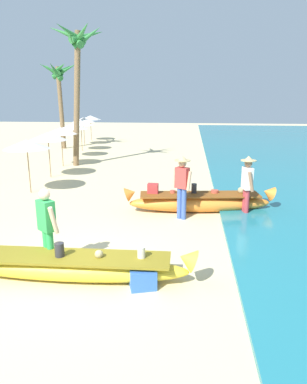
{
  "coord_description": "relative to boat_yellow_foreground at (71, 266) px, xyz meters",
  "views": [
    {
      "loc": [
        2.24,
        -6.33,
        3.41
      ],
      "look_at": [
        1.31,
        2.9,
        0.9
      ],
      "focal_mm": 33.48,
      "sensor_mm": 36.0,
      "label": 1
    }
  ],
  "objects": [
    {
      "name": "palm_tree_tall_inland",
      "position": [
        -6.19,
        17.03,
        4.19
      ],
      "size": [
        2.62,
        2.58,
        5.48
      ],
      "color": "brown",
      "rests_on": "ground"
    },
    {
      "name": "parasol_row_6",
      "position": [
        -5.45,
        21.43,
        1.49
      ],
      "size": [
        1.6,
        1.6,
        1.91
      ],
      "color": "#8E6B47",
      "rests_on": "ground"
    },
    {
      "name": "parasol_row_0",
      "position": [
        -3.49,
        5.99,
        1.49
      ],
      "size": [
        1.6,
        1.6,
        1.91
      ],
      "color": "#8E6B47",
      "rests_on": "ground"
    },
    {
      "name": "person_vendor_assistant",
      "position": [
        3.88,
        4.19,
        0.75
      ],
      "size": [
        0.44,
        0.58,
        1.76
      ],
      "color": "#B2383D",
      "rests_on": "ground"
    },
    {
      "name": "boat_orange_midground",
      "position": [
        2.53,
        4.39,
        0.05
      ],
      "size": [
        4.57,
        1.23,
        0.85
      ],
      "color": "orange",
      "rests_on": "ground"
    },
    {
      "name": "parasol_row_5",
      "position": [
        -5.27,
        18.92,
        1.49
      ],
      "size": [
        1.6,
        1.6,
        1.91
      ],
      "color": "#8E6B47",
      "rests_on": "ground"
    },
    {
      "name": "parasol_row_3",
      "position": [
        -4.29,
        13.64,
        1.49
      ],
      "size": [
        1.6,
        1.6,
        1.91
      ],
      "color": "#8E6B47",
      "rests_on": "ground"
    },
    {
      "name": "parasol_row_2",
      "position": [
        -4.04,
        10.96,
        1.49
      ],
      "size": [
        1.6,
        1.6,
        1.91
      ],
      "color": "#8E6B47",
      "rests_on": "ground"
    },
    {
      "name": "parasol_row_1",
      "position": [
        -3.71,
        8.49,
        1.49
      ],
      "size": [
        1.6,
        1.6,
        1.91
      ],
      "color": "#8E6B47",
      "rests_on": "ground"
    },
    {
      "name": "boat_yellow_foreground",
      "position": [
        0.0,
        0.0,
        0.0
      ],
      "size": [
        4.86,
        0.81,
        0.75
      ],
      "color": "yellow",
      "rests_on": "ground"
    },
    {
      "name": "ground_plane",
      "position": [
        -0.04,
        0.29,
        -0.26
      ],
      "size": [
        80.0,
        80.0,
        0.0
      ],
      "primitive_type": "plane",
      "color": "beige"
    },
    {
      "name": "palm_tree_leaning_seaward",
      "position": [
        -3.08,
        11.25,
        5.04
      ],
      "size": [
        2.52,
        2.59,
        6.61
      ],
      "color": "brown",
      "rests_on": "ground"
    },
    {
      "name": "parasol_row_4",
      "position": [
        -4.62,
        16.17,
        1.49
      ],
      "size": [
        1.6,
        1.6,
        1.91
      ],
      "color": "#8E6B47",
      "rests_on": "ground"
    },
    {
      "name": "person_vendor_hatted",
      "position": [
        2.02,
        3.68,
        0.8
      ],
      "size": [
        0.58,
        0.46,
        1.82
      ],
      "color": "#3D5BA8",
      "rests_on": "ground"
    },
    {
      "name": "person_tourist_customer",
      "position": [
        -0.56,
        0.35,
        0.69
      ],
      "size": [
        0.56,
        0.5,
        1.68
      ],
      "color": "green",
      "rests_on": "ground"
    },
    {
      "name": "cooler_box",
      "position": [
        1.42,
        -0.22,
        -0.07
      ],
      "size": [
        0.54,
        0.45,
        0.37
      ],
      "primitive_type": "cube",
      "rotation": [
        0.0,
        0.0,
        0.29
      ],
      "color": "blue",
      "rests_on": "ground"
    }
  ]
}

